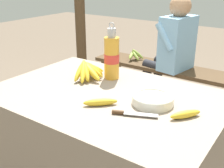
# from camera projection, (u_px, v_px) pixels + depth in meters

# --- Properties ---
(market_counter) EXTENTS (1.23, 0.84, 0.68)m
(market_counter) POSITION_uv_depth(u_px,v_px,m) (106.00, 147.00, 1.63)
(market_counter) COLOR gray
(market_counter) RESTS_ON ground_plane
(banana_bunch_ripe) EXTENTS (0.18, 0.26, 0.12)m
(banana_bunch_ripe) POSITION_uv_depth(u_px,v_px,m) (88.00, 69.00, 1.69)
(banana_bunch_ripe) COLOR #4C381E
(banana_bunch_ripe) RESTS_ON market_counter
(serving_bowl) EXTENTS (0.21, 0.21, 0.05)m
(serving_bowl) POSITION_uv_depth(u_px,v_px,m) (153.00, 99.00, 1.38)
(serving_bowl) COLOR silver
(serving_bowl) RESTS_ON market_counter
(water_bottle) EXTENTS (0.09, 0.09, 0.34)m
(water_bottle) POSITION_uv_depth(u_px,v_px,m) (112.00, 57.00, 1.67)
(water_bottle) COLOR gold
(water_bottle) RESTS_ON market_counter
(loose_banana_front) EXTENTS (0.15, 0.14, 0.04)m
(loose_banana_front) POSITION_uv_depth(u_px,v_px,m) (100.00, 102.00, 1.36)
(loose_banana_front) COLOR gold
(loose_banana_front) RESTS_ON market_counter
(loose_banana_side) EXTENTS (0.12, 0.15, 0.04)m
(loose_banana_side) POSITION_uv_depth(u_px,v_px,m) (185.00, 114.00, 1.25)
(loose_banana_side) COLOR gold
(loose_banana_side) RESTS_ON market_counter
(knife) EXTENTS (0.20, 0.11, 0.02)m
(knife) POSITION_uv_depth(u_px,v_px,m) (128.00, 113.00, 1.27)
(knife) COLOR #BCBCC1
(knife) RESTS_ON market_counter
(wooden_bench) EXTENTS (1.62, 0.32, 0.43)m
(wooden_bench) POSITION_uv_depth(u_px,v_px,m) (171.00, 74.00, 2.72)
(wooden_bench) COLOR #4C3823
(wooden_bench) RESTS_ON ground_plane
(seated_vendor) EXTENTS (0.44, 0.42, 1.11)m
(seated_vendor) POSITION_uv_depth(u_px,v_px,m) (173.00, 46.00, 2.59)
(seated_vendor) COLOR #232328
(seated_vendor) RESTS_ON ground_plane
(banana_bunch_green) EXTENTS (0.14, 0.23, 0.12)m
(banana_bunch_green) POSITION_uv_depth(u_px,v_px,m) (135.00, 55.00, 2.89)
(banana_bunch_green) COLOR #4C381E
(banana_bunch_green) RESTS_ON wooden_bench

